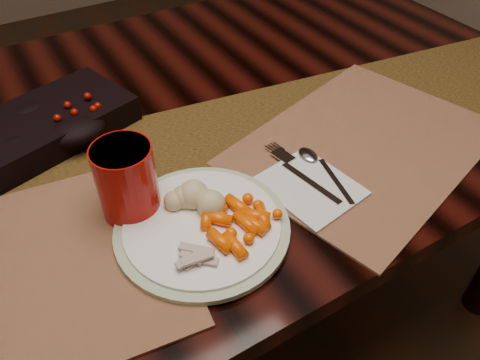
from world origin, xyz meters
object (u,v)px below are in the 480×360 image
dining_table (176,243)px  napkin (310,187)px  baby_carrots (239,221)px  mashed_potatoes (194,197)px  placemat_main (364,144)px  turkey_shreds (198,253)px  red_cup (127,181)px  centerpiece (38,124)px  dinner_plate (202,227)px

dining_table → napkin: bearing=-65.1°
baby_carrots → mashed_potatoes: size_ratio=1.32×
baby_carrots → napkin: baby_carrots is taller
placemat_main → turkey_shreds: size_ratio=7.52×
baby_carrots → turkey_shreds: 0.08m
red_cup → napkin: bearing=-21.0°
napkin → red_cup: size_ratio=1.24×
centerpiece → turkey_shreds: (0.12, -0.41, -0.01)m
dining_table → baby_carrots: (-0.01, -0.33, 0.40)m
turkey_shreds → centerpiece: bearing=106.3°
baby_carrots → turkey_shreds: bearing=-166.2°
centerpiece → mashed_potatoes: (0.16, -0.33, 0.01)m
dinner_plate → turkey_shreds: size_ratio=4.20×
centerpiece → red_cup: red_cup is taller
centerpiece → napkin: bearing=-46.3°
turkey_shreds → mashed_potatoes: bearing=65.8°
baby_carrots → napkin: bearing=8.5°
dining_table → baby_carrots: 0.52m
turkey_shreds → napkin: bearing=10.3°
baby_carrots → dinner_plate: bearing=144.6°
dinner_plate → centerpiece: bearing=113.2°
baby_carrots → mashed_potatoes: (-0.04, 0.07, 0.01)m
placemat_main → baby_carrots: 0.32m
mashed_potatoes → turkey_shreds: mashed_potatoes is taller
centerpiece → dinner_plate: centerpiece is taller
dinner_plate → placemat_main: bearing=5.3°
dining_table → turkey_shreds: 0.54m
dining_table → dinner_plate: size_ratio=6.61×
dining_table → red_cup: 0.50m
centerpiece → placemat_main: (0.52, -0.33, -0.03)m
dining_table → centerpiece: size_ratio=5.28×
napkin → centerpiece: bearing=124.6°
centerpiece → turkey_shreds: centerpiece is taller
centerpiece → red_cup: (0.08, -0.27, 0.03)m
dinner_plate → baby_carrots: baby_carrots is taller
baby_carrots → napkin: 0.16m
mashed_potatoes → centerpiece: bearing=116.3°
centerpiece → baby_carrots: centerpiece is taller
placemat_main → baby_carrots: (-0.32, -0.07, 0.03)m
placemat_main → mashed_potatoes: bearing=163.7°
dining_table → baby_carrots: size_ratio=15.61×
dining_table → baby_carrots: bearing=-91.7°
dining_table → centerpiece: bearing=163.4°
placemat_main → turkey_shreds: turkey_shreds is taller
baby_carrots → turkey_shreds: baby_carrots is taller
centerpiece → baby_carrots: (0.20, -0.40, -0.01)m
baby_carrots → red_cup: bearing=133.6°
placemat_main → baby_carrots: bearing=175.9°
centerpiece → red_cup: bearing=-73.5°
baby_carrots → mashed_potatoes: 0.08m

